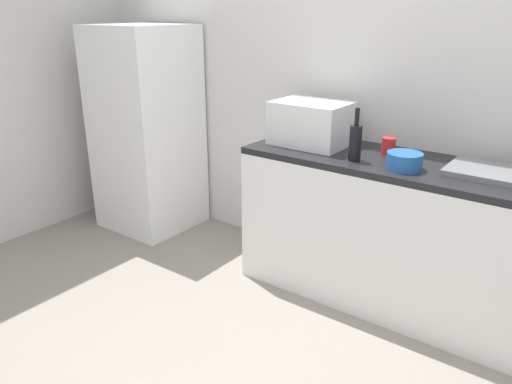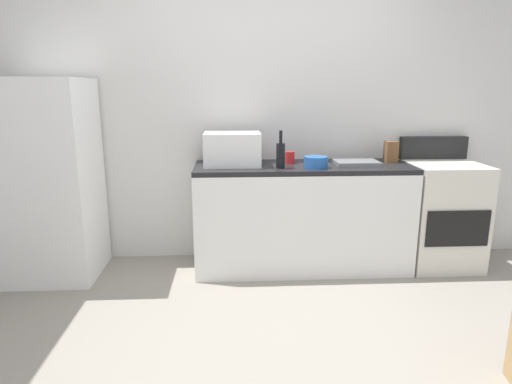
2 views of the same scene
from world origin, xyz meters
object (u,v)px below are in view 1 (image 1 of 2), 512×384
microwave (311,123)px  mixing_bowl (404,161)px  coffee_mug (388,146)px  wine_bottle (355,142)px  refrigerator (147,130)px

microwave → mixing_bowl: bearing=-12.6°
mixing_bowl → coffee_mug: bearing=129.3°
wine_bottle → mixing_bowl: wine_bottle is taller
microwave → mixing_bowl: microwave is taller
wine_bottle → coffee_mug: (0.10, 0.23, -0.06)m
refrigerator → wine_bottle: 1.86m
wine_bottle → coffee_mug: wine_bottle is taller
microwave → mixing_bowl: size_ratio=2.42×
refrigerator → coffee_mug: 1.96m
coffee_mug → microwave: bearing=-171.5°
coffee_mug → mixing_bowl: size_ratio=0.53×
coffee_mug → mixing_bowl: bearing=-50.7°
refrigerator → microwave: bearing=2.6°
refrigerator → mixing_bowl: size_ratio=8.43×
wine_bottle → mixing_bowl: (0.29, 0.01, -0.06)m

